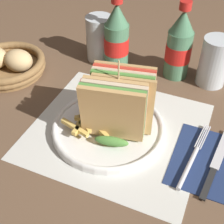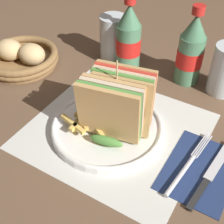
# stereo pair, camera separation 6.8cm
# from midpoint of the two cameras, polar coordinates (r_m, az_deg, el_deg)

# --- Properties ---
(ground_plane) EXTENTS (4.00, 4.00, 0.00)m
(ground_plane) POSITION_cam_midpoint_polar(r_m,az_deg,el_deg) (0.68, 3.66, -5.03)
(ground_plane) COLOR brown
(placemat) EXTENTS (0.37, 0.34, 0.00)m
(placemat) POSITION_cam_midpoint_polar(r_m,az_deg,el_deg) (0.69, 3.55, -3.55)
(placemat) COLOR silver
(placemat) RESTS_ON ground_plane
(plate_main) EXTENTS (0.25, 0.25, 0.02)m
(plate_main) POSITION_cam_midpoint_polar(r_m,az_deg,el_deg) (0.68, 1.97, -2.94)
(plate_main) COLOR white
(plate_main) RESTS_ON ground_plane
(club_sandwich) EXTENTS (0.14, 0.13, 0.17)m
(club_sandwich) POSITION_cam_midpoint_polar(r_m,az_deg,el_deg) (0.63, 3.88, 1.16)
(club_sandwich) COLOR tan
(club_sandwich) RESTS_ON plate_main
(fries_pile) EXTENTS (0.11, 0.09, 0.02)m
(fries_pile) POSITION_cam_midpoint_polar(r_m,az_deg,el_deg) (0.67, -1.71, -1.72)
(fries_pile) COLOR #E0B756
(fries_pile) RESTS_ON plate_main
(ketchup_blob) EXTENTS (0.03, 0.03, 0.01)m
(ketchup_blob) POSITION_cam_midpoint_polar(r_m,az_deg,el_deg) (0.70, -0.48, 0.29)
(ketchup_blob) COLOR maroon
(ketchup_blob) RESTS_ON plate_main
(napkin) EXTENTS (0.13, 0.18, 0.00)m
(napkin) POSITION_cam_midpoint_polar(r_m,az_deg,el_deg) (0.65, 18.70, -10.07)
(napkin) COLOR navy
(napkin) RESTS_ON ground_plane
(fork) EXTENTS (0.03, 0.19, 0.01)m
(fork) POSITION_cam_midpoint_polar(r_m,az_deg,el_deg) (0.64, 16.26, -10.08)
(fork) COLOR silver
(fork) RESTS_ON napkin
(knife) EXTENTS (0.04, 0.20, 0.00)m
(knife) POSITION_cam_midpoint_polar(r_m,az_deg,el_deg) (0.65, 20.59, -10.69)
(knife) COLOR black
(knife) RESTS_ON napkin
(coke_bottle_near) EXTENTS (0.07, 0.07, 0.21)m
(coke_bottle_near) POSITION_cam_midpoint_polar(r_m,az_deg,el_deg) (0.85, 5.41, 13.02)
(coke_bottle_near) COLOR #4C7F5B
(coke_bottle_near) RESTS_ON ground_plane
(coke_bottle_far) EXTENTS (0.07, 0.07, 0.21)m
(coke_bottle_far) POSITION_cam_midpoint_polar(r_m,az_deg,el_deg) (0.82, 16.56, 10.56)
(coke_bottle_far) COLOR #4C7F5B
(coke_bottle_far) RESTS_ON ground_plane
(glass_far) EXTENTS (0.07, 0.07, 0.13)m
(glass_far) POSITION_cam_midpoint_polar(r_m,az_deg,el_deg) (0.90, 2.39, 12.85)
(glass_far) COLOR silver
(glass_far) RESTS_ON ground_plane
(bread_basket) EXTENTS (0.21, 0.21, 0.07)m
(bread_basket) POSITION_cam_midpoint_polar(r_m,az_deg,el_deg) (0.91, -14.20, 9.68)
(bread_basket) COLOR olive
(bread_basket) RESTS_ON ground_plane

